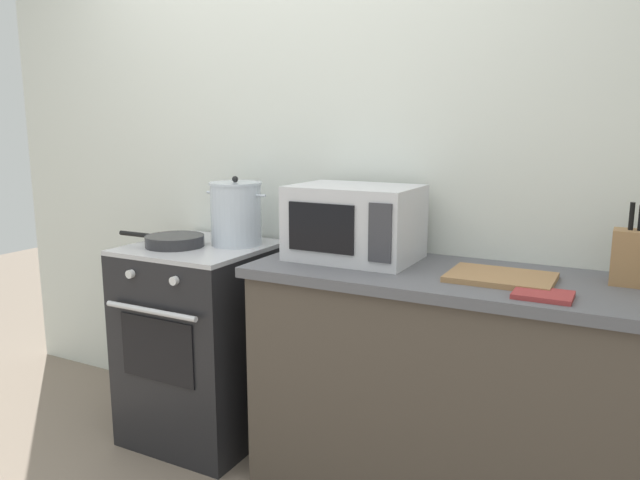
# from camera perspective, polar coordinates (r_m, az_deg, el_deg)

# --- Properties ---
(back_wall) EXTENTS (4.40, 0.10, 2.50)m
(back_wall) POSITION_cam_1_polar(r_m,az_deg,el_deg) (2.73, 4.16, 6.39)
(back_wall) COLOR silver
(back_wall) RESTS_ON ground_plane
(lower_cabinet_right) EXTENTS (1.64, 0.56, 0.88)m
(lower_cabinet_right) POSITION_cam_1_polar(r_m,az_deg,el_deg) (2.43, 13.89, -14.36)
(lower_cabinet_right) COLOR #4C4238
(lower_cabinet_right) RESTS_ON ground_plane
(countertop_right) EXTENTS (1.70, 0.60, 0.04)m
(countertop_right) POSITION_cam_1_polar(r_m,az_deg,el_deg) (2.27, 14.41, -3.78)
(countertop_right) COLOR #59595E
(countertop_right) RESTS_ON lower_cabinet_right
(stove) EXTENTS (0.60, 0.64, 0.92)m
(stove) POSITION_cam_1_polar(r_m,az_deg,el_deg) (2.92, -11.01, -9.37)
(stove) COLOR black
(stove) RESTS_ON ground_plane
(stock_pot) EXTENTS (0.32, 0.24, 0.31)m
(stock_pot) POSITION_cam_1_polar(r_m,az_deg,el_deg) (2.77, -7.94, 2.49)
(stock_pot) COLOR silver
(stock_pot) RESTS_ON stove
(frying_pan) EXTENTS (0.46, 0.26, 0.05)m
(frying_pan) POSITION_cam_1_polar(r_m,az_deg,el_deg) (2.80, -13.64, -0.06)
(frying_pan) COLOR #28282B
(frying_pan) RESTS_ON stove
(microwave) EXTENTS (0.50, 0.37, 0.30)m
(microwave) POSITION_cam_1_polar(r_m,az_deg,el_deg) (2.45, 3.29, 1.67)
(microwave) COLOR silver
(microwave) RESTS_ON countertop_right
(cutting_board) EXTENTS (0.36, 0.26, 0.02)m
(cutting_board) POSITION_cam_1_polar(r_m,az_deg,el_deg) (2.23, 16.70, -3.39)
(cutting_board) COLOR #997047
(cutting_board) RESTS_ON countertop_right
(knife_block) EXTENTS (0.13, 0.10, 0.28)m
(knife_block) POSITION_cam_1_polar(r_m,az_deg,el_deg) (2.31, 27.40, -1.44)
(knife_block) COLOR #997047
(knife_block) RESTS_ON countertop_right
(oven_mitt) EXTENTS (0.18, 0.14, 0.02)m
(oven_mitt) POSITION_cam_1_polar(r_m,az_deg,el_deg) (2.05, 20.32, -4.88)
(oven_mitt) COLOR #993333
(oven_mitt) RESTS_ON countertop_right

